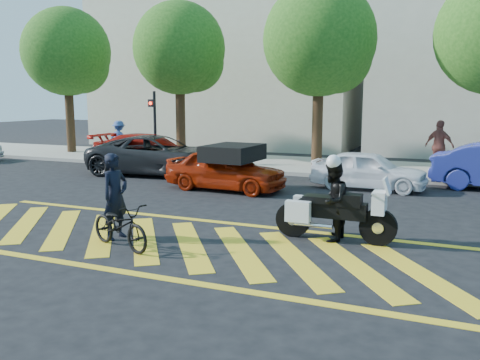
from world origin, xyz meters
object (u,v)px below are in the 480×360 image
at_px(red_convertible, 225,169).
at_px(officer_bike, 115,196).
at_px(officer_moto, 332,201).
at_px(parked_mid_right, 369,170).
at_px(parked_left, 149,151).
at_px(bicycle, 120,226).
at_px(police_motorcycle, 333,212).
at_px(parked_mid_left, 159,155).

bearing_deg(red_convertible, officer_bike, -174.23).
height_order(officer_moto, parked_mid_right, officer_moto).
bearing_deg(officer_moto, parked_left, -129.62).
bearing_deg(parked_mid_right, officer_bike, 155.28).
distance_m(bicycle, officer_moto, 4.32).
bearing_deg(parked_left, parked_mid_right, -101.50).
xyz_separation_m(officer_moto, parked_left, (-9.49, 7.79, -0.11)).
relative_size(police_motorcycle, red_convertible, 0.64).
relative_size(officer_bike, parked_mid_right, 0.49).
height_order(bicycle, parked_mid_left, parked_mid_left).
relative_size(officer_bike, parked_left, 0.37).
distance_m(red_convertible, parked_left, 6.04).
height_order(officer_moto, parked_mid_left, officer_moto).
distance_m(parked_mid_left, parked_mid_right, 7.91).
bearing_deg(parked_mid_left, parked_mid_right, -95.29).
height_order(red_convertible, parked_left, parked_left).
bearing_deg(police_motorcycle, bicycle, -150.17).
bearing_deg(officer_bike, bicycle, -128.88).
height_order(bicycle, parked_mid_right, parked_mid_right).
height_order(officer_bike, officer_moto, officer_bike).
height_order(bicycle, parked_left, parked_left).
bearing_deg(parked_left, officer_moto, -132.26).
height_order(parked_mid_left, parked_mid_right, parked_mid_left).
xyz_separation_m(bicycle, police_motorcycle, (3.73, 2.16, 0.15)).
distance_m(officer_bike, parked_left, 10.77).
height_order(police_motorcycle, parked_left, parked_left).
distance_m(officer_bike, parked_mid_left, 8.91).
relative_size(officer_moto, parked_left, 0.34).
relative_size(parked_left, parked_mid_left, 0.91).
bearing_deg(officer_bike, officer_moto, -60.66).
relative_size(bicycle, officer_moto, 1.05).
bearing_deg(parked_mid_left, police_motorcycle, -133.27).
bearing_deg(parked_left, officer_bike, -153.62).
bearing_deg(bicycle, parked_mid_left, 47.46).
distance_m(officer_bike, officer_moto, 4.52).
bearing_deg(parked_left, bicycle, -152.75).
distance_m(officer_bike, bicycle, 0.88).
relative_size(officer_bike, red_convertible, 0.46).
distance_m(parked_left, parked_mid_right, 9.33).
height_order(red_convertible, parked_mid_left, parked_mid_left).
xyz_separation_m(police_motorcycle, red_convertible, (-4.48, 4.44, 0.06)).
xyz_separation_m(parked_left, parked_mid_left, (1.32, -1.40, 0.03)).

